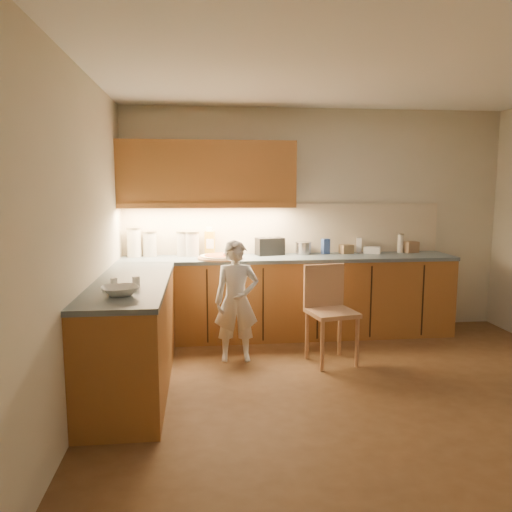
# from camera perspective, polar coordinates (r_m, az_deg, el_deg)

# --- Properties ---
(room) EXTENTS (4.54, 4.50, 2.62)m
(room) POSITION_cam_1_polar(r_m,az_deg,el_deg) (4.04, 13.40, 7.34)
(room) COLOR #51351C
(room) RESTS_ON ground
(l_counter) EXTENTS (3.77, 2.62, 0.92)m
(l_counter) POSITION_cam_1_polar(r_m,az_deg,el_deg) (5.22, -1.40, -5.82)
(l_counter) COLOR #99602C
(l_counter) RESTS_ON ground
(backsplash) EXTENTS (3.75, 0.02, 0.58)m
(backsplash) POSITION_cam_1_polar(r_m,az_deg,el_deg) (5.89, 3.26, 3.14)
(backsplash) COLOR beige
(backsplash) RESTS_ON l_counter
(upper_cabinets) EXTENTS (1.95, 0.36, 0.73)m
(upper_cabinets) POSITION_cam_1_polar(r_m,az_deg,el_deg) (5.63, -5.59, 9.39)
(upper_cabinets) COLOR #99602C
(upper_cabinets) RESTS_ON ground
(pizza_on_board) EXTENTS (0.50, 0.50, 0.20)m
(pizza_on_board) POSITION_cam_1_polar(r_m,az_deg,el_deg) (5.44, -4.07, -0.12)
(pizza_on_board) COLOR tan
(pizza_on_board) RESTS_ON l_counter
(child) EXTENTS (0.44, 0.29, 1.19)m
(child) POSITION_cam_1_polar(r_m,az_deg,el_deg) (4.89, -2.25, -5.16)
(child) COLOR silver
(child) RESTS_ON ground
(wooden_chair) EXTENTS (0.50, 0.50, 0.94)m
(wooden_chair) POSITION_cam_1_polar(r_m,az_deg,el_deg) (4.94, 8.30, -5.68)
(wooden_chair) COLOR tan
(wooden_chair) RESTS_ON ground
(mixing_bowl) EXTENTS (0.33, 0.33, 0.07)m
(mixing_bowl) POSITION_cam_1_polar(r_m,az_deg,el_deg) (3.77, -15.29, -3.85)
(mixing_bowl) COLOR white
(mixing_bowl) RESTS_ON l_counter
(canister_a) EXTENTS (0.17, 0.17, 0.33)m
(canister_a) POSITION_cam_1_polar(r_m,az_deg,el_deg) (5.74, -13.76, 1.56)
(canister_a) COLOR white
(canister_a) RESTS_ON l_counter
(canister_b) EXTENTS (0.16, 0.16, 0.29)m
(canister_b) POSITION_cam_1_polar(r_m,az_deg,el_deg) (5.75, -12.04, 1.40)
(canister_b) COLOR beige
(canister_b) RESTS_ON l_counter
(canister_c) EXTENTS (0.15, 0.15, 0.28)m
(canister_c) POSITION_cam_1_polar(r_m,az_deg,el_deg) (5.72, -8.36, 1.43)
(canister_c) COLOR beige
(canister_c) RESTS_ON l_counter
(canister_d) EXTENTS (0.17, 0.17, 0.28)m
(canister_d) POSITION_cam_1_polar(r_m,az_deg,el_deg) (5.69, -7.34, 1.42)
(canister_d) COLOR beige
(canister_d) RESTS_ON l_counter
(oil_jug) EXTENTS (0.12, 0.10, 0.32)m
(oil_jug) POSITION_cam_1_polar(r_m,az_deg,el_deg) (5.73, -5.30, 1.56)
(oil_jug) COLOR gold
(oil_jug) RESTS_ON l_counter
(toaster) EXTENTS (0.34, 0.24, 0.20)m
(toaster) POSITION_cam_1_polar(r_m,az_deg,el_deg) (5.74, 1.59, 1.11)
(toaster) COLOR black
(toaster) RESTS_ON l_counter
(steel_pot) EXTENTS (0.19, 0.19, 0.15)m
(steel_pot) POSITION_cam_1_polar(r_m,az_deg,el_deg) (5.82, 5.42, 0.91)
(steel_pot) COLOR #ABABB0
(steel_pot) RESTS_ON l_counter
(blue_box) EXTENTS (0.10, 0.09, 0.18)m
(blue_box) POSITION_cam_1_polar(r_m,az_deg,el_deg) (5.88, 7.96, 1.10)
(blue_box) COLOR #3754A5
(blue_box) RESTS_ON l_counter
(card_box_a) EXTENTS (0.17, 0.14, 0.10)m
(card_box_a) POSITION_cam_1_polar(r_m,az_deg,el_deg) (5.97, 10.29, 0.79)
(card_box_a) COLOR tan
(card_box_a) RESTS_ON l_counter
(white_bottle) EXTENTS (0.07, 0.07, 0.18)m
(white_bottle) POSITION_cam_1_polar(r_m,az_deg,el_deg) (6.06, 11.67, 1.21)
(white_bottle) COLOR silver
(white_bottle) RESTS_ON l_counter
(flat_pack) EXTENTS (0.23, 0.20, 0.08)m
(flat_pack) POSITION_cam_1_polar(r_m,az_deg,el_deg) (6.05, 13.14, 0.67)
(flat_pack) COLOR silver
(flat_pack) RESTS_ON l_counter
(tall_jar) EXTENTS (0.07, 0.07, 0.23)m
(tall_jar) POSITION_cam_1_polar(r_m,az_deg,el_deg) (6.18, 16.18, 1.43)
(tall_jar) COLOR white
(tall_jar) RESTS_ON l_counter
(card_box_b) EXTENTS (0.20, 0.17, 0.13)m
(card_box_b) POSITION_cam_1_polar(r_m,az_deg,el_deg) (6.24, 17.23, 0.98)
(card_box_b) COLOR #A57F59
(card_box_b) RESTS_ON l_counter
(dough_cloth) EXTENTS (0.26, 0.21, 0.02)m
(dough_cloth) POSITION_cam_1_polar(r_m,az_deg,el_deg) (4.00, -15.16, -3.52)
(dough_cloth) COLOR white
(dough_cloth) RESTS_ON l_counter
(spice_jar_a) EXTENTS (0.06, 0.06, 0.07)m
(spice_jar_a) POSITION_cam_1_polar(r_m,az_deg,el_deg) (4.08, -15.93, -2.94)
(spice_jar_a) COLOR white
(spice_jar_a) RESTS_ON l_counter
(spice_jar_b) EXTENTS (0.06, 0.06, 0.08)m
(spice_jar_b) POSITION_cam_1_polar(r_m,az_deg,el_deg) (4.05, -13.54, -2.87)
(spice_jar_b) COLOR white
(spice_jar_b) RESTS_ON l_counter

